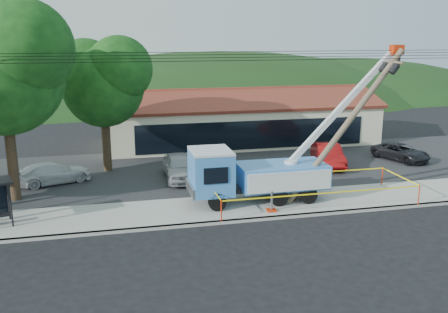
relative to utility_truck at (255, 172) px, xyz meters
name	(u,v)px	position (x,y,z in m)	size (l,w,h in m)	color
ground	(268,237)	(-0.75, -4.63, -1.74)	(120.00, 120.00, 0.00)	black
curb	(255,219)	(-0.75, -2.53, -1.67)	(60.00, 0.25, 0.15)	#AFADA3
sidewalk	(245,207)	(-0.75, -0.63, -1.67)	(60.00, 4.00, 0.15)	#AFADA3
parking_lot	(213,169)	(-0.75, 7.37, -1.69)	(60.00, 12.00, 0.10)	#28282B
strip_mall	(240,120)	(3.25, 15.35, 0.14)	(22.50, 8.53, 4.67)	beige
tree_west_near	(2,63)	(-12.75, 3.37, 5.78)	(7.56, 6.72, 10.80)	#332316
tree_lot	(103,78)	(-7.75, 8.37, 4.47)	(6.30, 5.60, 8.94)	#332316
hill_west	(49,98)	(-15.75, 50.37, -1.74)	(78.40, 56.00, 28.00)	#1C3413
hill_center	(219,93)	(9.25, 50.37, -1.74)	(89.60, 64.00, 32.00)	#1C3413
hill_east	(338,90)	(29.25, 50.37, -1.74)	(72.80, 52.00, 26.00)	#1C3413
utility_truck	(255,172)	(0.00, 0.00, 0.00)	(11.69, 4.00, 8.27)	black
leaning_pole	(350,119)	(5.04, -0.72, 2.83)	(6.37, 1.83, 8.22)	brown
caution_tape	(311,187)	(2.91, -0.77, -0.80)	(10.83, 3.75, 1.08)	red
car_silver	(180,180)	(-3.35, 5.26, -1.74)	(1.89, 4.71, 1.60)	#ADAEB4
car_red	(327,167)	(7.08, 6.11, -1.74)	(1.61, 4.63, 1.52)	#9F0F10
car_white	(54,185)	(-11.04, 6.10, -1.74)	(1.84, 4.53, 1.31)	silver
car_dark	(400,161)	(12.89, 6.40, -1.74)	(1.96, 4.26, 1.18)	black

